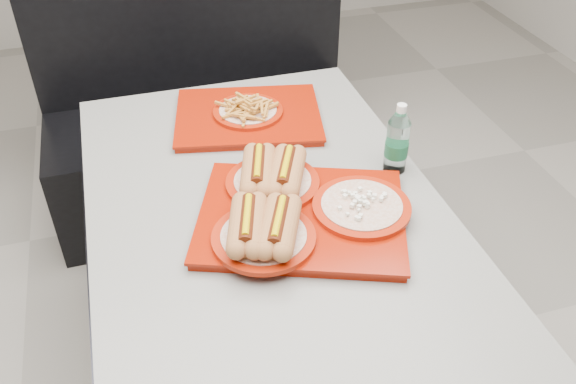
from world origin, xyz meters
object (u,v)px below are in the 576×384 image
object	(u,v)px
tray_far	(248,113)
water_bottle	(397,142)
diner_table	(269,254)
booth_bench	(203,115)
tray_near	(293,208)

from	to	relation	value
tray_far	water_bottle	bearing A→B (deg)	-48.38
diner_table	tray_far	bearing A→B (deg)	82.88
diner_table	water_bottle	world-z (taller)	water_bottle
diner_table	water_bottle	bearing A→B (deg)	9.62
tray_far	water_bottle	size ratio (longest dim) A/B	2.48
diner_table	booth_bench	xyz separation A→B (m)	(0.00, 1.09, -0.18)
tray_near	tray_far	size ratio (longest dim) A/B	1.21
booth_bench	tray_far	distance (m)	0.76
diner_table	water_bottle	size ratio (longest dim) A/B	6.96
diner_table	tray_far	world-z (taller)	tray_far
booth_bench	tray_far	bearing A→B (deg)	-85.30
tray_near	diner_table	bearing A→B (deg)	126.15
booth_bench	tray_far	xyz separation A→B (m)	(0.05, -0.66, 0.37)
diner_table	booth_bench	size ratio (longest dim) A/B	1.05
tray_far	water_bottle	world-z (taller)	water_bottle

